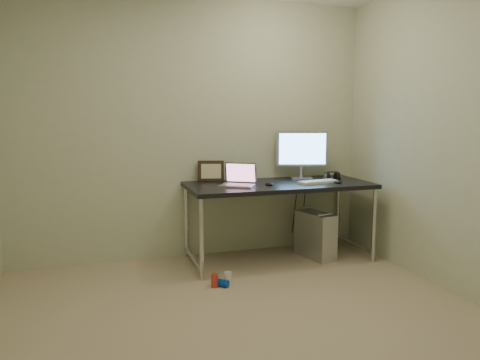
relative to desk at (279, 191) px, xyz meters
name	(u,v)px	position (x,y,z in m)	size (l,w,h in m)	color
floor	(250,331)	(-0.75, -1.37, -0.68)	(3.50, 3.50, 0.00)	tan
wall_back	(193,130)	(-0.75, 0.38, 0.57)	(3.50, 0.02, 2.50)	beige
wall_right	(479,136)	(1.00, -1.37, 0.57)	(0.02, 3.50, 2.50)	beige
desk	(279,191)	(0.00, 0.00, 0.00)	(1.76, 0.77, 0.75)	black
tower_computer	(315,235)	(0.37, -0.06, -0.45)	(0.28, 0.46, 0.48)	silver
cable_a	(295,210)	(0.32, 0.33, -0.28)	(0.01, 0.01, 0.70)	black
cable_b	(303,212)	(0.41, 0.31, -0.30)	(0.01, 0.01, 0.72)	black
can_red	(215,280)	(-0.78, -0.54, -0.62)	(0.06, 0.06, 0.11)	red
can_white	(228,279)	(-0.66, -0.54, -0.62)	(0.06, 0.06, 0.12)	white
can_blue	(222,283)	(-0.71, -0.55, -0.65)	(0.06, 0.06, 0.11)	#0A3DA7
laptop	(239,180)	(-0.41, -0.04, 0.12)	(0.39, 0.37, 0.21)	silver
monitor	(302,151)	(0.33, 0.22, 0.35)	(0.51, 0.20, 0.48)	silver
keyboard	(318,182)	(0.35, -0.11, 0.08)	(0.40, 0.13, 0.02)	white
mouse_right	(338,181)	(0.54, -0.17, 0.09)	(0.06, 0.10, 0.03)	black
mouse_left	(269,183)	(-0.14, -0.10, 0.09)	(0.06, 0.10, 0.03)	black
headphones	(332,177)	(0.60, 0.07, 0.10)	(0.16, 0.10, 0.10)	black
picture_frame	(211,171)	(-0.59, 0.31, 0.17)	(0.25, 0.03, 0.20)	black
webcam	(227,173)	(-0.44, 0.24, 0.16)	(0.04, 0.04, 0.12)	silver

